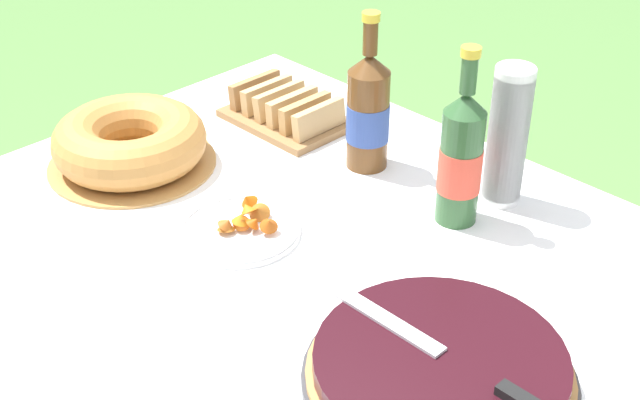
{
  "coord_description": "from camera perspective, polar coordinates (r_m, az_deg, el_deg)",
  "views": [
    {
      "loc": [
        0.8,
        -0.78,
        1.6
      ],
      "look_at": [
        -0.13,
        0.13,
        0.77
      ],
      "focal_mm": 50.0,
      "sensor_mm": 36.0,
      "label": 1
    }
  ],
  "objects": [
    {
      "name": "bundt_cake",
      "position": [
        1.78,
        -12.08,
        3.63
      ],
      "size": [
        0.33,
        0.33,
        0.1
      ],
      "color": "#B78447",
      "rests_on": "tablecloth"
    },
    {
      "name": "cup_stack",
      "position": [
        1.63,
        11.92,
        3.99
      ],
      "size": [
        0.07,
        0.07,
        0.27
      ],
      "color": "white",
      "rests_on": "tablecloth"
    },
    {
      "name": "tablecloth",
      "position": [
        1.43,
        -0.05,
        -6.57
      ],
      "size": [
        1.55,
        1.21,
        0.1
      ],
      "color": "white",
      "rests_on": "garden_table"
    },
    {
      "name": "bread_board",
      "position": [
        1.92,
        -2.17,
        5.73
      ],
      "size": [
        0.26,
        0.18,
        0.07
      ],
      "color": "olive",
      "rests_on": "tablecloth"
    },
    {
      "name": "garden_table",
      "position": [
        1.47,
        -0.05,
        -8.07
      ],
      "size": [
        1.54,
        1.2,
        0.71
      ],
      "color": "brown",
      "rests_on": "ground_plane"
    },
    {
      "name": "cider_bottle_green",
      "position": [
        1.56,
        9.0,
        2.67
      ],
      "size": [
        0.08,
        0.08,
        0.33
      ],
      "color": "#2D562D",
      "rests_on": "tablecloth"
    },
    {
      "name": "cider_bottle_amber",
      "position": [
        1.72,
        3.09,
        5.67
      ],
      "size": [
        0.08,
        0.08,
        0.32
      ],
      "color": "brown",
      "rests_on": "tablecloth"
    },
    {
      "name": "berry_tart",
      "position": [
        1.26,
        7.66,
        -10.81
      ],
      "size": [
        0.38,
        0.38,
        0.06
      ],
      "color": "#38383D",
      "rests_on": "tablecloth"
    },
    {
      "name": "snack_plate_left",
      "position": [
        1.57,
        -5.11,
        -1.75
      ],
      "size": [
        0.22,
        0.22,
        0.06
      ],
      "color": "white",
      "rests_on": "tablecloth"
    },
    {
      "name": "serving_knife",
      "position": [
        1.23,
        8.86,
        -10.24
      ],
      "size": [
        0.38,
        0.03,
        0.01
      ],
      "rotation": [
        0.0,
        0.0,
        3.14
      ],
      "color": "silver",
      "rests_on": "berry_tart"
    }
  ]
}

